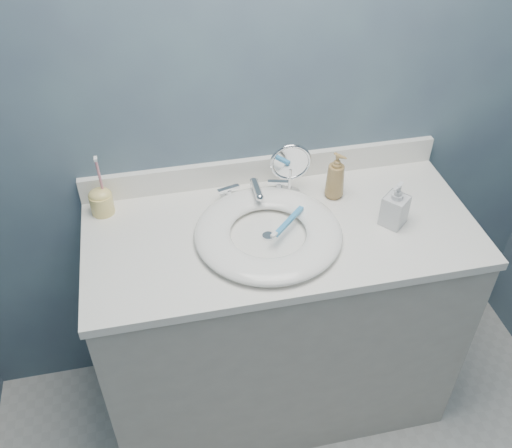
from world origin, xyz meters
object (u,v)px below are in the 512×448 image
object	(u,v)px
soap_bottle_amber	(336,176)
soap_bottle_clear	(396,204)
makeup_mirror	(290,168)
toothbrush_holder	(101,200)

from	to	relation	value
soap_bottle_amber	soap_bottle_clear	bearing A→B (deg)	-89.18
makeup_mirror	soap_bottle_clear	bearing A→B (deg)	-31.24
soap_bottle_amber	soap_bottle_clear	size ratio (longest dim) A/B	1.08
makeup_mirror	soap_bottle_clear	distance (m)	0.35
makeup_mirror	soap_bottle_amber	distance (m)	0.15
makeup_mirror	soap_bottle_amber	xyz separation A→B (m)	(0.14, -0.03, -0.03)
soap_bottle_clear	toothbrush_holder	xyz separation A→B (m)	(-0.89, 0.24, -0.03)
makeup_mirror	soap_bottle_clear	size ratio (longest dim) A/B	1.30
soap_bottle_amber	toothbrush_holder	distance (m)	0.75
makeup_mirror	toothbrush_holder	size ratio (longest dim) A/B	0.94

